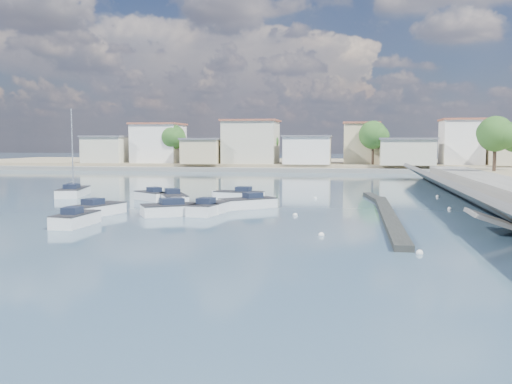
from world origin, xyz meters
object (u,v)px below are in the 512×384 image
at_px(motorboat_d, 245,204).
at_px(motorboat_h, 183,210).
at_px(sailboat, 74,192).
at_px(motorboat_c, 237,196).
at_px(motorboat_f, 151,196).
at_px(motorboat_g, 174,199).
at_px(motorboat_e, 100,210).
at_px(motorboat_b, 210,209).
at_px(motorboat_a, 77,220).

relative_size(motorboat_d, motorboat_h, 0.80).
xyz_separation_m(motorboat_h, sailboat, (-15.43, 12.81, 0.03)).
bearing_deg(motorboat_c, motorboat_d, -72.61).
distance_m(motorboat_c, motorboat_f, 8.07).
bearing_deg(motorboat_g, motorboat_d, -20.29).
distance_m(motorboat_g, sailboat, 13.41).
relative_size(motorboat_e, sailboat, 0.58).
height_order(motorboat_b, motorboat_c, same).
bearing_deg(sailboat, motorboat_c, -4.29).
distance_m(motorboat_a, motorboat_c, 19.31).
relative_size(motorboat_d, sailboat, 0.53).
bearing_deg(motorboat_b, motorboat_d, 62.22).
distance_m(motorboat_d, motorboat_f, 11.11).
distance_m(motorboat_f, motorboat_g, 3.82).
height_order(motorboat_a, motorboat_g, same).
relative_size(motorboat_c, motorboat_f, 1.27).
xyz_separation_m(motorboat_b, sailboat, (-17.21, 11.81, 0.03)).
bearing_deg(motorboat_h, motorboat_f, 122.11).
xyz_separation_m(motorboat_e, motorboat_f, (0.09, 10.80, -0.00)).
bearing_deg(motorboat_f, motorboat_h, -57.89).
relative_size(motorboat_a, sailboat, 0.52).
relative_size(motorboat_e, motorboat_h, 0.88).
xyz_separation_m(motorboat_c, motorboat_d, (2.08, -6.65, -0.00)).
bearing_deg(motorboat_a, motorboat_b, 46.65).
distance_m(motorboat_b, motorboat_h, 2.04).
distance_m(motorboat_f, motorboat_h, 11.56).
height_order(motorboat_c, motorboat_d, same).
height_order(motorboat_b, motorboat_h, same).
relative_size(motorboat_a, motorboat_f, 1.14).
distance_m(motorboat_d, motorboat_e, 11.65).
relative_size(motorboat_a, motorboat_d, 0.97).
xyz_separation_m(motorboat_a, motorboat_g, (2.14, 13.91, 0.00)).
bearing_deg(motorboat_b, motorboat_g, 127.35).
xyz_separation_m(motorboat_b, motorboat_e, (-8.02, -2.01, 0.00)).
bearing_deg(motorboat_f, motorboat_e, -90.50).
distance_m(motorboat_a, sailboat, 21.79).
relative_size(motorboat_b, motorboat_g, 0.90).
bearing_deg(motorboat_g, motorboat_a, -98.73).
bearing_deg(motorboat_h, motorboat_b, 29.51).
relative_size(motorboat_g, sailboat, 0.62).
bearing_deg(motorboat_d, motorboat_g, 159.71).
distance_m(motorboat_d, motorboat_h, 6.20).
bearing_deg(motorboat_d, motorboat_f, 153.74).
distance_m(motorboat_d, motorboat_g, 7.42).
xyz_separation_m(motorboat_a, sailboat, (-10.16, 19.28, 0.03)).
bearing_deg(sailboat, motorboat_e, -56.38).
xyz_separation_m(motorboat_a, motorboat_h, (5.27, 6.46, -0.00)).
xyz_separation_m(motorboat_a, motorboat_f, (-0.87, 16.26, -0.00)).
bearing_deg(motorboat_e, motorboat_h, 9.16).
bearing_deg(motorboat_a, motorboat_h, 50.79).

